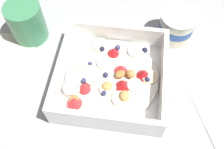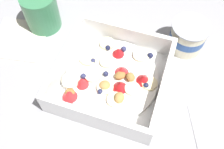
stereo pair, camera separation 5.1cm
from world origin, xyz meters
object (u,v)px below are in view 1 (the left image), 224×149
(fruit_bowl, at_px, (112,77))
(spoon, at_px, (191,93))
(coffee_mug, at_px, (27,21))
(yogurt_cup, at_px, (176,26))
(folded_napkin, at_px, (8,53))

(fruit_bowl, height_order, spoon, fruit_bowl)
(spoon, distance_m, coffee_mug, 0.39)
(yogurt_cup, xyz_separation_m, coffee_mug, (-0.34, -0.04, 0.01))
(yogurt_cup, distance_m, folded_napkin, 0.39)
(spoon, distance_m, yogurt_cup, 0.16)
(coffee_mug, relative_size, folded_napkin, 0.90)
(fruit_bowl, height_order, coffee_mug, coffee_mug)
(fruit_bowl, relative_size, spoon, 1.30)
(fruit_bowl, height_order, yogurt_cup, yogurt_cup)
(coffee_mug, bearing_deg, fruit_bowl, -26.65)
(spoon, relative_size, folded_napkin, 1.40)
(fruit_bowl, bearing_deg, coffee_mug, 153.35)
(fruit_bowl, height_order, folded_napkin, fruit_bowl)
(coffee_mug, bearing_deg, folded_napkin, -120.71)
(spoon, bearing_deg, fruit_bowl, 177.65)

